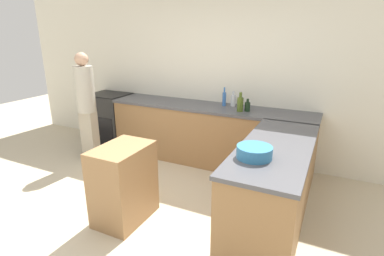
{
  "coord_description": "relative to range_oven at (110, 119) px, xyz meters",
  "views": [
    {
      "loc": [
        1.73,
        -2.16,
        2.02
      ],
      "look_at": [
        0.31,
        0.75,
        0.97
      ],
      "focal_mm": 28.0,
      "sensor_mm": 36.0,
      "label": 1
    }
  ],
  "objects": [
    {
      "name": "mixing_bowl",
      "position": [
        3.12,
        -1.65,
        0.51
      ],
      "size": [
        0.32,
        0.32,
        0.11
      ],
      "color": "teal",
      "rests_on": "counter_peninsula"
    },
    {
      "name": "person_by_range",
      "position": [
        0.27,
        -0.81,
        0.49
      ],
      "size": [
        0.28,
        0.28,
        1.73
      ],
      "color": "#ADA38E",
      "rests_on": "ground_plane"
    },
    {
      "name": "ground_plane",
      "position": [
        1.98,
        -1.98,
        -0.47
      ],
      "size": [
        14.0,
        14.0,
        0.0
      ],
      "primitive_type": "plane",
      "color": "beige"
    },
    {
      "name": "wall_back",
      "position": [
        1.98,
        0.35,
        0.88
      ],
      "size": [
        8.0,
        0.06,
        2.7
      ],
      "color": "silver",
      "rests_on": "ground_plane"
    },
    {
      "name": "olive_oil_bottle",
      "position": [
        2.51,
        -0.1,
        0.57
      ],
      "size": [
        0.09,
        0.09,
        0.28
      ],
      "color": "#475B1E",
      "rests_on": "counter_back"
    },
    {
      "name": "island_table",
      "position": [
        1.76,
        -1.84,
        -0.04
      ],
      "size": [
        0.47,
        0.67,
        0.86
      ],
      "color": "#997047",
      "rests_on": "ground_plane"
    },
    {
      "name": "vinegar_bottle_clear",
      "position": [
        2.32,
        0.16,
        0.55
      ],
      "size": [
        0.08,
        0.08,
        0.23
      ],
      "color": "silver",
      "rests_on": "counter_back"
    },
    {
      "name": "counter_peninsula",
      "position": [
        3.25,
        -1.23,
        -0.0
      ],
      "size": [
        0.69,
        1.85,
        0.93
      ],
      "color": "olive",
      "rests_on": "ground_plane"
    },
    {
      "name": "range_oven",
      "position": [
        0.0,
        0.0,
        0.0
      ],
      "size": [
        0.74,
        0.65,
        0.94
      ],
      "color": "black",
      "rests_on": "ground_plane"
    },
    {
      "name": "water_bottle_blue",
      "position": [
        2.18,
        0.12,
        0.57
      ],
      "size": [
        0.06,
        0.06,
        0.28
      ],
      "color": "#386BB7",
      "rests_on": "counter_back"
    },
    {
      "name": "wine_bottle_dark",
      "position": [
        2.6,
        -0.05,
        0.53
      ],
      "size": [
        0.08,
        0.08,
        0.18
      ],
      "color": "black",
      "rests_on": "counter_back"
    },
    {
      "name": "counter_back",
      "position": [
        1.98,
        0.0,
        -0.0
      ],
      "size": [
        3.22,
        0.67,
        0.93
      ],
      "color": "olive",
      "rests_on": "ground_plane"
    }
  ]
}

